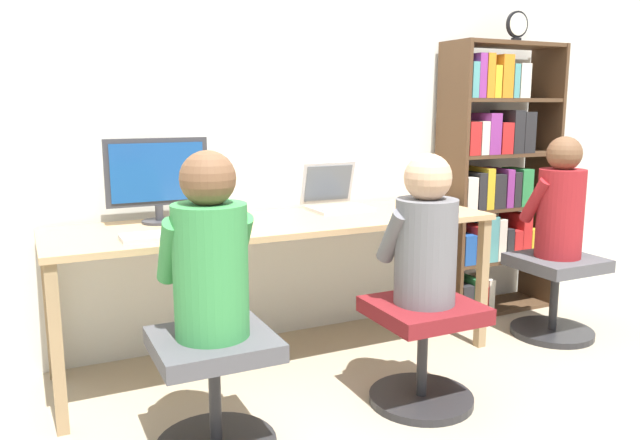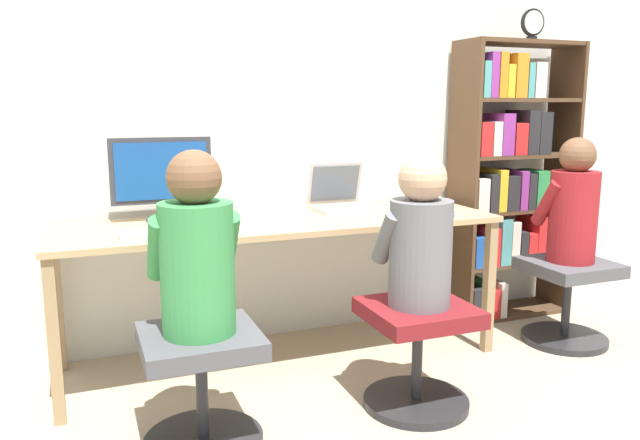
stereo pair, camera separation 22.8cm
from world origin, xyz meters
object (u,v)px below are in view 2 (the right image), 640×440
at_px(person_at_monitor, 197,252).
at_px(person_near_shelf, 573,206).
at_px(desk_clock, 533,23).
at_px(laptop, 342,200).
at_px(person_at_laptop, 420,238).
at_px(keyboard, 167,233).
at_px(office_chair_right, 417,347).
at_px(desktop_monitor, 162,177).
at_px(office_chair_side, 567,294).
at_px(office_chair_left, 202,379).
at_px(bookshelf, 507,182).

distance_m(person_at_monitor, person_near_shelf, 2.18).
height_order(desk_clock, person_near_shelf, desk_clock).
relative_size(laptop, person_at_laptop, 0.49).
xyz_separation_m(person_at_monitor, person_near_shelf, (2.15, 0.35, -0.00)).
distance_m(person_at_laptop, desk_clock, 1.78).
bearing_deg(desk_clock, keyboard, -172.90).
distance_m(office_chair_right, desk_clock, 2.11).
distance_m(desktop_monitor, laptop, 1.00).
relative_size(person_at_monitor, office_chair_side, 1.48).
distance_m(laptop, office_chair_left, 1.41).
relative_size(laptop, keyboard, 0.78).
relative_size(person_at_laptop, office_chair_side, 1.39).
xyz_separation_m(keyboard, person_at_laptop, (1.00, -0.54, 0.00)).
bearing_deg(laptop, person_at_monitor, -138.35).
bearing_deg(person_at_laptop, keyboard, 151.93).
relative_size(bookshelf, desk_clock, 9.75).
distance_m(keyboard, office_chair_left, 0.72).
height_order(laptop, office_chair_side, laptop).
bearing_deg(keyboard, bookshelf, 9.15).
relative_size(keyboard, person_at_laptop, 0.63).
bearing_deg(office_chair_right, desk_clock, 34.13).
bearing_deg(desktop_monitor, bookshelf, -0.74).
height_order(keyboard, office_chair_right, keyboard).
height_order(keyboard, bookshelf, bookshelf).
height_order(person_at_monitor, person_at_laptop, person_at_monitor).
relative_size(keyboard, bookshelf, 0.24).
xyz_separation_m(person_at_monitor, office_chair_side, (2.15, 0.35, -0.51)).
height_order(laptop, desk_clock, desk_clock).
relative_size(laptop, desk_clock, 1.83).
xyz_separation_m(bookshelf, office_chair_side, (0.05, -0.51, -0.59)).
xyz_separation_m(laptop, bookshelf, (1.12, -0.01, 0.05)).
xyz_separation_m(desktop_monitor, person_near_shelf, (2.16, -0.54, -0.19)).
bearing_deg(laptop, desk_clock, -3.66).
distance_m(laptop, keyboard, 1.08).
distance_m(office_chair_right, person_at_monitor, 1.09).
bearing_deg(person_at_monitor, desktop_monitor, 90.36).
relative_size(office_chair_left, bookshelf, 0.28).
bearing_deg(person_at_monitor, office_chair_side, 9.18).
height_order(keyboard, person_at_laptop, person_at_laptop).
relative_size(office_chair_left, person_near_shelf, 0.69).
relative_size(keyboard, office_chair_left, 0.87).
bearing_deg(laptop, person_near_shelf, -23.65).
bearing_deg(person_near_shelf, bookshelf, 96.16).
xyz_separation_m(keyboard, office_chair_right, (1.00, -0.54, -0.49)).
relative_size(person_at_monitor, person_at_laptop, 1.06).
bearing_deg(keyboard, person_near_shelf, -4.29).
height_order(bookshelf, person_near_shelf, bookshelf).
height_order(office_chair_left, person_at_laptop, person_at_laptop).
distance_m(person_at_monitor, bookshelf, 2.27).
xyz_separation_m(person_at_laptop, office_chair_side, (1.19, 0.37, -0.50)).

